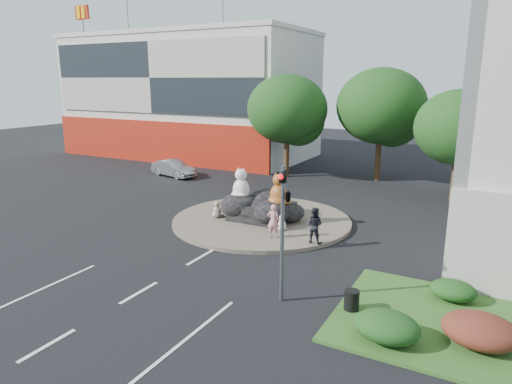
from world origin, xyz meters
TOP-DOWN VIEW (x-y plane):
  - ground at (0.00, 0.00)m, footprint 120.00×120.00m
  - roundabout_island at (0.00, 10.00)m, footprint 10.00×10.00m
  - rock_plinth at (0.00, 10.00)m, footprint 3.20×2.60m
  - shophouse_block at (-18.00, 27.91)m, footprint 25.20×12.30m
  - grass_verge at (12.00, 3.00)m, footprint 10.00×6.00m
  - tree_left at (-3.93, 22.06)m, footprint 6.46×6.46m
  - tree_mid at (3.07, 24.06)m, footprint 6.84×6.84m
  - tree_right at (9.07, 20.06)m, footprint 5.70×5.70m
  - hedge_near_green at (9.00, 1.00)m, footprint 2.00×1.60m
  - hedge_red at (11.50, 2.00)m, footprint 2.20×1.76m
  - hedge_back_green at (10.50, 4.80)m, footprint 1.60×1.28m
  - traffic_light at (5.10, 2.00)m, footprint 0.44×1.24m
  - cat_white at (-1.22, 9.81)m, footprint 1.35×1.22m
  - cat_tabby at (1.13, 9.80)m, footprint 1.21×1.07m
  - kitten_calico at (-2.39, 9.06)m, footprint 0.59×0.52m
  - kitten_white at (1.84, 8.73)m, footprint 0.65×0.62m
  - pedestrian_pink at (1.94, 7.54)m, footprint 0.69×0.52m
  - pedestrian_dark at (4.00, 7.75)m, footprint 0.88×0.70m
  - parked_car at (-12.21, 17.56)m, footprint 4.40×2.32m
  - litter_bin at (7.50, 2.36)m, footprint 0.62×0.62m

SIDE VIEW (x-z plane):
  - ground at x=0.00m, z-range 0.00..0.00m
  - grass_verge at x=12.00m, z-range 0.00..0.12m
  - roundabout_island at x=0.00m, z-range 0.00..0.20m
  - litter_bin at x=7.50m, z-range 0.12..0.82m
  - hedge_back_green at x=10.50m, z-range 0.12..0.84m
  - hedge_near_green at x=9.00m, z-range 0.12..1.02m
  - hedge_red at x=11.50m, z-range 0.12..1.11m
  - kitten_white at x=1.84m, z-range 0.20..1.04m
  - rock_plinth at x=0.00m, z-range 0.20..1.10m
  - kitten_calico at x=-2.39m, z-range 0.20..1.17m
  - parked_car at x=-12.21m, z-range 0.00..1.38m
  - pedestrian_pink at x=1.94m, z-range 0.20..1.89m
  - pedestrian_dark at x=4.00m, z-range 0.20..1.96m
  - cat_tabby at x=1.13m, z-range 1.10..3.01m
  - cat_white at x=-1.22m, z-range 1.10..3.07m
  - traffic_light at x=5.10m, z-range 1.12..6.12m
  - tree_right at x=9.07m, z-range 0.98..8.28m
  - tree_left at x=-3.93m, z-range 1.11..9.38m
  - tree_mid at x=3.07m, z-range 1.18..9.94m
  - shophouse_block at x=-18.00m, z-range -2.52..14.88m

